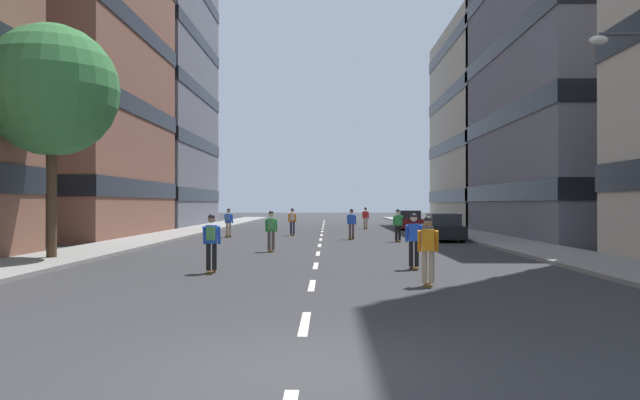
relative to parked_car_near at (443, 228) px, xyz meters
The scene contains 19 objects.
ground_plane 8.47m from the parked_car_near, 144.15° to the left, with size 190.87×190.87×0.00m, color #333335.
sidewalk_left 18.75m from the parked_car_near, 151.57° to the left, with size 3.19×87.48×0.14m, color gray.
sidewalk_right 9.37m from the parked_car_near, 72.62° to the left, with size 3.19×87.48×0.14m, color gray.
lane_markings 9.22m from the parked_car_near, 138.13° to the left, with size 0.16×72.20×0.01m.
building_left_far 38.39m from the parked_car_near, 138.68° to the left, with size 14.69×17.98×37.75m.
building_right_mid 15.15m from the parked_car_near, 20.27° to the left, with size 14.69×19.69×18.51m.
building_right_far 26.55m from the parked_car_near, 62.37° to the left, with size 14.69×18.08×18.13m.
parked_car_near is the anchor object (origin of this frame).
parked_car_mid 14.69m from the parked_car_near, 90.00° to the left, with size 1.82×4.40×1.52m.
street_tree_near 21.28m from the parked_car_near, 143.30° to the right, with size 4.79×4.79×8.47m.
skater_0 2.83m from the parked_car_near, 159.36° to the right, with size 0.54×0.91×1.78m.
skater_1 11.92m from the parked_car_near, 138.24° to the right, with size 0.53×0.90×1.78m.
skater_2 19.38m from the parked_car_near, 101.61° to the right, with size 0.56×0.92×1.78m.
skater_3 15.90m from the parked_car_near, 102.27° to the left, with size 0.56×0.92×1.78m.
skater_4 10.31m from the parked_car_near, 147.88° to the left, with size 0.55×0.92×1.78m.
skater_5 15.40m from the parked_car_near, 103.90° to the right, with size 0.54×0.90×1.78m.
skater_6 18.95m from the parked_car_near, 121.65° to the right, with size 0.54×0.91×1.78m.
skater_7 12.98m from the parked_car_near, 165.14° to the left, with size 0.56×0.92×1.78m.
skater_8 5.21m from the parked_car_near, 166.96° to the left, with size 0.57×0.92×1.78m.
Camera 1 is at (0.40, -7.91, 2.11)m, focal length 34.96 mm.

